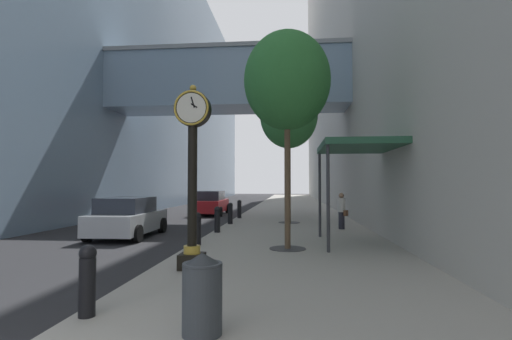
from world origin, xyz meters
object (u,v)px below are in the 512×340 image
bollard_fourth (217,219)px  car_red_mid (211,203)px  bollard_fifth (230,213)px  car_silver_near (128,218)px  bollard_third (197,228)px  trash_bin (202,292)px  bollard_nearest (87,279)px  street_clock (192,167)px  pedestrian_walking (342,210)px  street_tree_near (287,81)px  bollard_sixth (239,209)px  street_tree_mid_near (289,116)px

bollard_fourth → car_red_mid: bearing=103.7°
bollard_fifth → car_silver_near: 5.28m
bollard_third → trash_bin: bearing=-75.3°
bollard_nearest → street_clock: bearing=77.5°
car_silver_near → trash_bin: bearing=-61.1°
pedestrian_walking → car_red_mid: size_ratio=0.34×
street_clock → bollard_third: bearing=102.1°
street_tree_near → bollard_sixth: bearing=105.7°
street_clock → bollard_nearest: (-0.71, -3.22, -1.79)m
trash_bin → car_silver_near: bearing=118.9°
bollard_nearest → bollard_sixth: 16.36m
bollard_fourth → bollard_sixth: same height
street_tree_mid_near → bollard_nearest: bearing=-101.7°
bollard_fourth → trash_bin: 10.47m
bollard_third → street_tree_mid_near: bearing=68.8°
street_clock → pedestrian_walking: street_clock is taller
street_tree_mid_near → car_silver_near: (-6.35, -4.89, -4.86)m
bollard_nearest → pedestrian_walking: 12.55m
bollard_fifth → bollard_nearest: bearing=-90.0°
bollard_third → bollard_nearest: bearing=-90.0°
trash_bin → car_silver_near: size_ratio=0.25×
bollard_sixth → car_red_mid: car_red_mid is taller
bollard_third → bollard_fourth: same height
pedestrian_walking → car_silver_near: pedestrian_walking is taller
car_red_mid → bollard_sixth: bearing=-57.0°
bollard_sixth → car_red_mid: size_ratio=0.23×
street_clock → car_red_mid: 17.47m
bollard_third → street_tree_mid_near: (2.89, 7.45, 4.94)m
car_red_mid → pedestrian_walking: bearing=-48.9°
bollard_sixth → pedestrian_walking: 7.17m
bollard_nearest → car_silver_near: (-3.46, 9.10, 0.08)m
car_silver_near → bollard_fourth: bearing=11.7°
car_silver_near → street_tree_mid_near: bearing=37.6°
street_clock → bollard_sixth: 13.28m
pedestrian_walking → trash_bin: bearing=-105.7°
bollard_sixth → car_red_mid: (-2.55, 3.94, 0.11)m
street_clock → street_tree_near: size_ratio=0.64×
pedestrian_walking → bollard_third: bearing=-136.7°
bollard_fifth → bollard_fourth: bearing=-90.0°
pedestrian_walking → street_tree_near: bearing=-113.5°
bollard_sixth → car_red_mid: bearing=123.0°
car_red_mid → street_tree_mid_near: bearing=-49.2°
bollard_sixth → pedestrian_walking: size_ratio=0.67×
bollard_fourth → street_tree_near: bearing=-52.0°
bollard_fourth → street_clock: bearing=-83.8°
bollard_nearest → bollard_third: 6.55m
street_tree_mid_near → pedestrian_walking: 5.81m
bollard_third → car_red_mid: size_ratio=0.23×
bollard_fourth → street_tree_near: (2.89, -3.69, 4.56)m
pedestrian_walking → car_silver_near: size_ratio=0.38×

